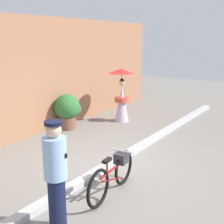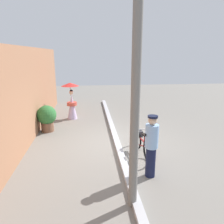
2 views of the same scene
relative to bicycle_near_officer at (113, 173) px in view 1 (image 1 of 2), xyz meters
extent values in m
plane|color=gray|center=(0.84, 0.70, -0.39)|extent=(30.00, 30.00, 0.00)
cube|color=#9E6B4C|center=(0.84, 3.98, 1.32)|extent=(14.00, 0.40, 3.41)
cube|color=#B2B2B7|center=(0.84, 0.70, -0.33)|extent=(14.00, 0.20, 0.12)
torus|color=black|center=(0.41, 0.04, -0.05)|extent=(0.68, 0.13, 0.68)
torus|color=black|center=(-0.53, -0.05, -0.05)|extent=(0.68, 0.13, 0.68)
cube|color=maroon|center=(-0.06, -0.01, 0.09)|extent=(0.80, 0.12, 0.04)
cube|color=maroon|center=(-0.06, -0.01, -0.09)|extent=(0.70, 0.10, 0.25)
cylinder|color=maroon|center=(-0.23, -0.02, 0.20)|extent=(0.03, 0.03, 0.28)
cube|color=black|center=(-0.23, -0.02, 0.34)|extent=(0.23, 0.11, 0.05)
cylinder|color=silver|center=(0.32, 0.03, 0.33)|extent=(0.08, 0.48, 0.03)
cube|color=#333338|center=(0.32, 0.03, 0.19)|extent=(0.28, 0.25, 0.20)
cylinder|color=#141938|center=(-1.34, 0.09, 0.02)|extent=(0.26, 0.26, 0.82)
cylinder|color=#8CB2E0|center=(-1.34, 0.09, 0.74)|extent=(0.34, 0.34, 0.62)
sphere|color=#D8B293|center=(-1.34, 0.09, 1.16)|extent=(0.22, 0.22, 0.22)
cylinder|color=black|center=(-1.34, 0.09, 1.26)|extent=(0.26, 0.26, 0.05)
cube|color=black|center=(-1.34, 0.09, 0.80)|extent=(0.13, 0.38, 0.06)
cone|color=silver|center=(4.19, 2.52, 0.23)|extent=(0.48, 0.48, 1.23)
cylinder|color=#D14C3D|center=(4.19, 2.52, 0.38)|extent=(0.49, 0.49, 0.16)
sphere|color=beige|center=(4.19, 2.52, 0.94)|extent=(0.20, 0.20, 0.20)
sphere|color=black|center=(4.19, 2.52, 1.01)|extent=(0.15, 0.15, 0.15)
cylinder|color=olive|center=(4.23, 2.57, 1.06)|extent=(0.02, 0.02, 0.55)
cone|color=red|center=(4.23, 2.57, 1.34)|extent=(0.86, 0.86, 0.16)
cylinder|color=brown|center=(2.46, 3.43, -0.19)|extent=(0.51, 0.51, 0.39)
sphere|color=#2D6B33|center=(2.46, 3.43, 0.32)|extent=(0.80, 0.80, 0.80)
sphere|color=#2D6B33|center=(2.66, 3.31, 0.22)|extent=(0.44, 0.44, 0.44)
camera|label=1|loc=(-4.08, -2.79, 2.39)|focal=47.26mm
camera|label=2|loc=(-6.27, 1.64, 2.77)|focal=34.24mm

